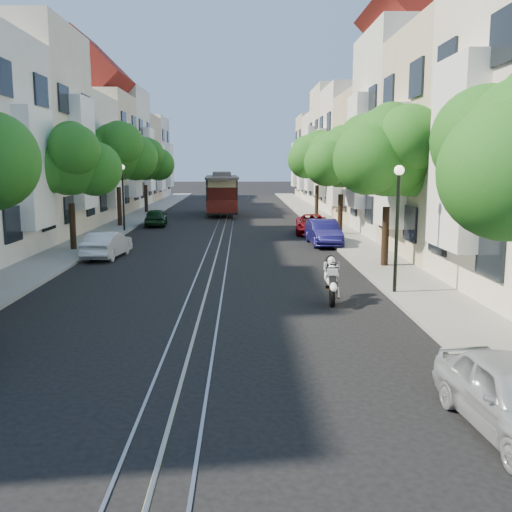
{
  "coord_description": "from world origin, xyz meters",
  "views": [
    {
      "loc": [
        1.24,
        -14.41,
        4.32
      ],
      "look_at": [
        1.74,
        6.02,
        1.01
      ],
      "focal_mm": 40.0,
      "sensor_mm": 36.0,
      "label": 1
    }
  ],
  "objects": [
    {
      "name": "tree_w_c",
      "position": [
        -7.14,
        24.98,
        5.07
      ],
      "size": [
        5.13,
        4.28,
        7.09
      ],
      "color": "black",
      "rests_on": "ground"
    },
    {
      "name": "townhouses_east",
      "position": [
        11.87,
        27.91,
        5.18
      ],
      "size": [
        7.75,
        72.0,
        12.0
      ],
      "color": "beige",
      "rests_on": "ground"
    },
    {
      "name": "rail_right",
      "position": [
        0.55,
        28.0,
        0.01
      ],
      "size": [
        0.06,
        80.0,
        0.02
      ],
      "primitive_type": "cube",
      "color": "gray",
      "rests_on": "ground"
    },
    {
      "name": "ground",
      "position": [
        0.0,
        28.0,
        0.0
      ],
      "size": [
        200.0,
        200.0,
        0.0
      ],
      "primitive_type": "plane",
      "color": "black",
      "rests_on": "ground"
    },
    {
      "name": "lane_line",
      "position": [
        0.0,
        28.0,
        0.0
      ],
      "size": [
        0.08,
        80.0,
        0.01
      ],
      "primitive_type": "cube",
      "color": "tan",
      "rests_on": "ground"
    },
    {
      "name": "tree_e_b",
      "position": [
        7.26,
        8.98,
        4.73
      ],
      "size": [
        4.93,
        4.08,
        6.68
      ],
      "color": "black",
      "rests_on": "ground"
    },
    {
      "name": "sidewalk_west",
      "position": [
        -7.25,
        28.0,
        0.06
      ],
      "size": [
        2.5,
        80.0,
        0.12
      ],
      "primitive_type": "cube",
      "color": "gray",
      "rests_on": "ground"
    },
    {
      "name": "parked_car_e_far",
      "position": [
        5.6,
        20.86,
        0.61
      ],
      "size": [
        2.42,
        4.54,
        1.21
      ],
      "primitive_type": "imported",
      "rotation": [
        0.0,
        0.0,
        -0.1
      ],
      "color": "maroon",
      "rests_on": "ground"
    },
    {
      "name": "rail_left",
      "position": [
        -0.55,
        28.0,
        0.01
      ],
      "size": [
        0.06,
        80.0,
        0.02
      ],
      "primitive_type": "cube",
      "color": "gray",
      "rests_on": "ground"
    },
    {
      "name": "sidewalk_east",
      "position": [
        7.25,
        28.0,
        0.06
      ],
      "size": [
        2.5,
        80.0,
        0.12
      ],
      "primitive_type": "cube",
      "color": "gray",
      "rests_on": "ground"
    },
    {
      "name": "parked_car_e_mid",
      "position": [
        5.6,
        15.86,
        0.69
      ],
      "size": [
        1.62,
        4.21,
        1.37
      ],
      "primitive_type": "imported",
      "rotation": [
        0.0,
        0.0,
        0.04
      ],
      "color": "#0F0E46",
      "rests_on": "ground"
    },
    {
      "name": "townhouses_west",
      "position": [
        -11.87,
        27.91,
        5.08
      ],
      "size": [
        7.75,
        72.0,
        11.76
      ],
      "color": "silver",
      "rests_on": "ground"
    },
    {
      "name": "lamp_east",
      "position": [
        6.3,
        4.0,
        2.85
      ],
      "size": [
        0.32,
        0.32,
        4.16
      ],
      "color": "black",
      "rests_on": "ground"
    },
    {
      "name": "sportbike_rider",
      "position": [
        4.04,
        3.09,
        0.81
      ],
      "size": [
        0.58,
        1.94,
        1.46
      ],
      "rotation": [
        0.0,
        0.0,
        -0.08
      ],
      "color": "black",
      "rests_on": "ground"
    },
    {
      "name": "lamp_west",
      "position": [
        -6.3,
        22.0,
        2.85
      ],
      "size": [
        0.32,
        0.32,
        4.16
      ],
      "color": "black",
      "rests_on": "ground"
    },
    {
      "name": "parked_car_w_far",
      "position": [
        -4.82,
        25.66,
        0.62
      ],
      "size": [
        1.73,
        3.71,
        1.23
      ],
      "primitive_type": "imported",
      "rotation": [
        0.0,
        0.0,
        3.22
      ],
      "color": "black",
      "rests_on": "ground"
    },
    {
      "name": "cable_car",
      "position": [
        -0.5,
        34.87,
        1.97
      ],
      "size": [
        3.04,
        8.74,
        3.32
      ],
      "rotation": [
        0.0,
        0.0,
        0.04
      ],
      "color": "black",
      "rests_on": "ground"
    },
    {
      "name": "parked_car_w_mid",
      "position": [
        -5.05,
        12.0,
        0.62
      ],
      "size": [
        1.67,
        3.85,
        1.23
      ],
      "primitive_type": "imported",
      "rotation": [
        0.0,
        0.0,
        3.04
      ],
      "color": "silver",
      "rests_on": "ground"
    },
    {
      "name": "rail_slot",
      "position": [
        0.0,
        28.0,
        0.01
      ],
      "size": [
        0.06,
        80.0,
        0.02
      ],
      "primitive_type": "cube",
      "color": "gray",
      "rests_on": "ground"
    },
    {
      "name": "tree_w_d",
      "position": [
        -7.14,
        35.98,
        4.6
      ],
      "size": [
        4.84,
        3.99,
        6.52
      ],
      "color": "black",
      "rests_on": "ground"
    },
    {
      "name": "tree_e_d",
      "position": [
        7.26,
        30.98,
        4.87
      ],
      "size": [
        5.01,
        4.16,
        6.85
      ],
      "color": "black",
      "rests_on": "ground"
    },
    {
      "name": "tree_w_b",
      "position": [
        -7.14,
        13.98,
        4.4
      ],
      "size": [
        4.72,
        3.87,
        6.27
      ],
      "color": "black",
      "rests_on": "ground"
    },
    {
      "name": "tree_e_c",
      "position": [
        7.26,
        19.98,
        4.6
      ],
      "size": [
        4.84,
        3.99,
        6.52
      ],
      "color": "black",
      "rests_on": "ground"
    }
  ]
}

